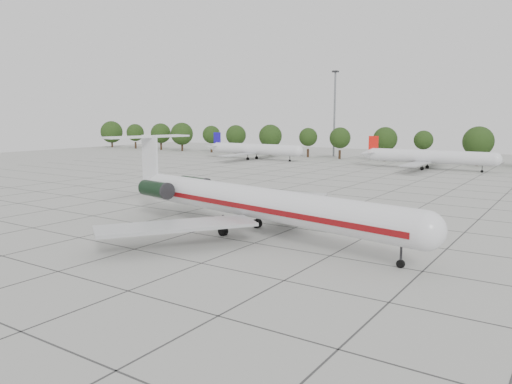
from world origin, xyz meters
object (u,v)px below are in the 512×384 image
at_px(bg_airliner_b, 255,149).
at_px(floodlight_mast, 335,109).
at_px(bg_airliner_c, 429,157).
at_px(main_airliner, 245,200).

bearing_deg(bg_airliner_b, floodlight_mast, 58.62).
height_order(bg_airliner_c, floodlight_mast, floodlight_mast).
distance_m(main_airliner, bg_airliner_c, 74.36).
height_order(bg_airliner_b, floodlight_mast, floodlight_mast).
xyz_separation_m(main_airliner, floodlight_mast, (-34.64, 96.82, 10.84)).
distance_m(bg_airliner_c, floodlight_mast, 42.34).
xyz_separation_m(main_airliner, bg_airliner_b, (-48.40, 74.26, -0.53)).
xyz_separation_m(bg_airliner_b, floodlight_mast, (13.76, 22.56, 11.37)).
bearing_deg(floodlight_mast, main_airliner, -70.32).
bearing_deg(bg_airliner_c, bg_airliner_b, -179.88).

